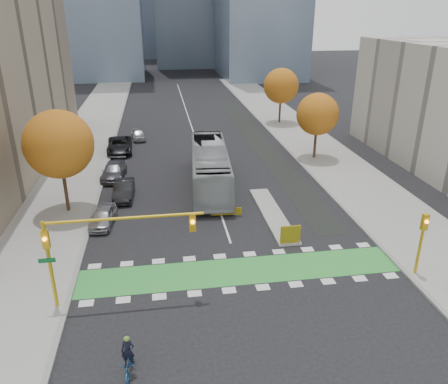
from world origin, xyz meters
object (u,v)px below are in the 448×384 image
object	(u,v)px
tree_east_far	(281,86)
parked_car_a	(103,217)
hazard_board	(290,234)
parked_car_e	(138,134)
tree_east_near	(317,114)
parked_car_d	(120,145)
traffic_signal_west	(98,239)
traffic_signal_east	(422,235)
parked_car_b	(124,190)
bus	(210,167)
parked_car_c	(114,171)
tree_west	(59,144)
cyclist	(129,361)

from	to	relation	value
tree_east_far	parked_car_a	bearing A→B (deg)	-126.80
hazard_board	parked_car_a	world-z (taller)	hazard_board
hazard_board	parked_car_e	bearing A→B (deg)	111.31
tree_east_near	parked_car_d	size ratio (longest dim) A/B	1.22
tree_east_far	traffic_signal_west	world-z (taller)	tree_east_far
tree_east_far	traffic_signal_west	distance (m)	43.61
parked_car_a	parked_car_d	bearing A→B (deg)	97.53
traffic_signal_east	parked_car_b	xyz separation A→B (m)	(-18.26, 14.77, -2.00)
parked_car_b	parked_car_e	size ratio (longest dim) A/B	1.15
bus	tree_east_near	bearing A→B (deg)	31.61
bus	parked_car_a	world-z (taller)	bus
hazard_board	bus	xyz separation A→B (m)	(-4.13, 11.54, 1.09)
tree_east_far	parked_car_a	size ratio (longest dim) A/B	1.96
traffic_signal_west	parked_car_d	distance (m)	28.27
bus	parked_car_c	xyz separation A→B (m)	(-8.87, 3.53, -1.17)
parked_car_b	tree_east_near	bearing A→B (deg)	22.96
tree_west	traffic_signal_west	bearing A→B (deg)	-71.98
tree_east_far	parked_car_b	size ratio (longest dim) A/B	1.71
tree_west	parked_car_a	world-z (taller)	tree_west
tree_east_near	parked_car_d	bearing A→B (deg)	165.19
parked_car_b	cyclist	bearing A→B (deg)	-84.44
parked_car_b	parked_car_d	xyz separation A→B (m)	(-1.24, 13.29, 0.07)
traffic_signal_west	parked_car_c	bearing A→B (deg)	93.10
cyclist	parked_car_b	bearing A→B (deg)	100.36
cyclist	tree_east_near	bearing A→B (deg)	63.01
traffic_signal_east	parked_car_e	distance (m)	37.49
hazard_board	traffic_signal_east	distance (m)	8.26
parked_car_a	parked_car_e	bearing A→B (deg)	92.76
parked_car_e	traffic_signal_west	bearing A→B (deg)	-99.06
tree_east_near	parked_car_e	world-z (taller)	tree_east_near
parked_car_a	parked_car_e	xyz separation A→B (m)	(1.94, 23.29, -0.00)
parked_car_e	tree_west	bearing A→B (deg)	-111.07
tree_east_far	parked_car_c	distance (m)	28.87
hazard_board	tree_east_far	size ratio (longest dim) A/B	0.18
parked_car_d	tree_west	bearing A→B (deg)	-103.38
hazard_board	tree_west	xyz separation A→B (m)	(-16.00, 7.80, 4.82)
tree_east_far	tree_east_near	bearing A→B (deg)	-91.79
traffic_signal_west	traffic_signal_east	distance (m)	18.48
traffic_signal_west	parked_car_e	bearing A→B (deg)	88.49
tree_east_far	parked_car_c	xyz separation A→B (m)	(-21.50, -18.74, -4.52)
tree_east_far	parked_car_e	size ratio (longest dim) A/B	1.97
tree_east_near	parked_car_a	world-z (taller)	tree_east_near
tree_east_near	parked_car_a	distance (m)	24.92
traffic_signal_east	parked_car_a	size ratio (longest dim) A/B	1.05
parked_car_d	cyclist	bearing A→B (deg)	-87.96
tree_west	parked_car_e	distance (m)	21.71
parked_car_c	tree_east_far	bearing A→B (deg)	45.49
tree_east_far	parked_car_e	bearing A→B (deg)	-164.44
traffic_signal_east	parked_car_c	distance (m)	27.84
hazard_board	parked_car_a	distance (m)	13.95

